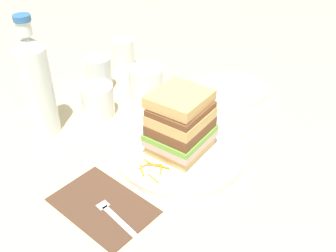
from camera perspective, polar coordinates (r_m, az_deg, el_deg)
ground_plane at (r=0.81m, az=2.32°, el=-3.80°), size 3.00×3.00×0.00m
main_plate at (r=0.80m, az=1.53°, el=-3.65°), size 0.26×0.26×0.01m
sandwich at (r=0.76m, az=1.62°, el=0.43°), size 0.13×0.12×0.13m
carrot_shred_0 at (r=0.74m, az=-3.84°, el=-6.40°), size 0.02×0.03×0.00m
carrot_shred_1 at (r=0.75m, az=-3.58°, el=-5.85°), size 0.02×0.00×0.00m
carrot_shred_2 at (r=0.75m, az=-0.93°, el=-5.93°), size 0.02×0.03×0.00m
carrot_shred_3 at (r=0.74m, az=-1.05°, el=-6.32°), size 0.02×0.02×0.00m
carrot_shred_4 at (r=0.73m, az=-2.13°, el=-7.61°), size 0.01×0.03×0.00m
carrot_shred_5 at (r=0.75m, az=-1.91°, el=-5.67°), size 0.02×0.02×0.00m
carrot_shred_6 at (r=0.76m, az=-2.68°, el=-5.36°), size 0.01×0.03×0.00m
carrot_shred_7 at (r=0.84m, az=4.01°, el=-0.72°), size 0.02×0.03×0.00m
carrot_shred_8 at (r=0.84m, az=4.62°, el=-0.74°), size 0.03×0.02×0.00m
carrot_shred_9 at (r=0.85m, az=4.29°, el=-0.48°), size 0.01×0.03×0.00m
carrot_shred_10 at (r=0.86m, az=5.90°, el=0.12°), size 0.01×0.02×0.00m
carrot_shred_11 at (r=0.85m, az=4.70°, el=-0.54°), size 0.01×0.03×0.00m
carrot_shred_12 at (r=0.86m, az=5.12°, el=0.03°), size 0.03×0.02×0.00m
napkin_dark at (r=0.71m, az=-9.25°, el=-11.45°), size 0.13×0.19×0.00m
fork at (r=0.69m, az=-8.19°, el=-12.30°), size 0.02×0.17×0.00m
knife at (r=0.90m, az=8.95°, el=0.38°), size 0.02×0.20×0.00m
juice_glass at (r=0.96m, az=-3.19°, el=5.85°), size 0.08×0.08×0.08m
water_bottle at (r=0.85m, az=-18.57°, el=5.81°), size 0.07×0.07×0.26m
empty_tumbler_0 at (r=1.02m, az=-9.95°, el=7.48°), size 0.06×0.06×0.09m
empty_tumbler_1 at (r=0.92m, az=-10.16°, el=3.69°), size 0.08×0.08×0.07m
empty_tumbler_2 at (r=1.12m, az=-6.48°, el=10.31°), size 0.06×0.06×0.09m
empty_tumbler_3 at (r=0.99m, az=-18.87°, el=4.78°), size 0.06×0.06×0.08m
side_plate at (r=1.02m, az=9.34°, el=5.27°), size 0.17×0.17×0.01m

